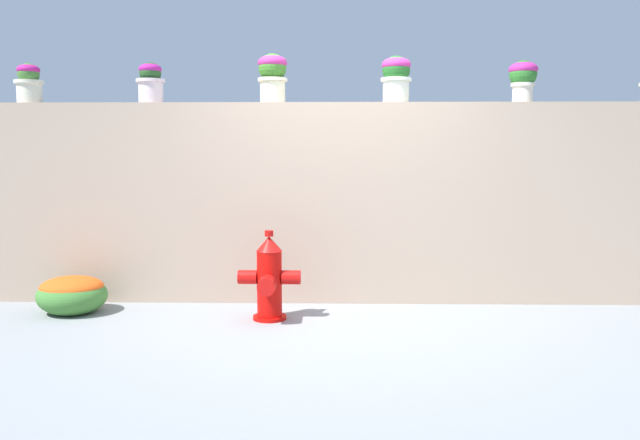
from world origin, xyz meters
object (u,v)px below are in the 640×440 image
(potted_plant_3, at_px, (396,76))
(fire_hydrant, at_px, (269,280))
(potted_plant_0, at_px, (29,82))
(potted_plant_1, at_px, (151,81))
(potted_plant_2, at_px, (273,74))
(flower_bush_left, at_px, (72,293))
(potted_plant_4, at_px, (523,77))

(potted_plant_3, bearing_deg, fire_hydrant, -145.96)
(potted_plant_0, distance_m, potted_plant_1, 1.16)
(potted_plant_0, height_order, potted_plant_2, potted_plant_2)
(flower_bush_left, bearing_deg, potted_plant_2, 18.58)
(potted_plant_1, height_order, flower_bush_left, potted_plant_1)
(potted_plant_1, height_order, potted_plant_2, potted_plant_2)
(potted_plant_1, relative_size, fire_hydrant, 0.50)
(potted_plant_2, height_order, fire_hydrant, potted_plant_2)
(potted_plant_0, height_order, potted_plant_3, potted_plant_3)
(potted_plant_4, bearing_deg, flower_bush_left, -172.02)
(potted_plant_1, bearing_deg, potted_plant_3, -0.15)
(potted_plant_3, relative_size, flower_bush_left, 0.71)
(potted_plant_2, xyz_separation_m, fire_hydrant, (0.03, -0.78, -1.83))
(flower_bush_left, bearing_deg, fire_hydrant, -5.98)
(potted_plant_1, distance_m, potted_plant_3, 2.34)
(potted_plant_0, bearing_deg, potted_plant_3, 0.45)
(potted_plant_1, xyz_separation_m, fire_hydrant, (1.20, -0.78, -1.77))
(potted_plant_4, bearing_deg, potted_plant_0, -179.70)
(potted_plant_2, relative_size, fire_hydrant, 0.60)
(fire_hydrant, bearing_deg, potted_plant_4, 18.22)
(potted_plant_1, xyz_separation_m, flower_bush_left, (-0.60, -0.59, -1.93))
(potted_plant_1, relative_size, potted_plant_4, 0.99)
(potted_plant_2, bearing_deg, potted_plant_4, -0.34)
(potted_plant_1, distance_m, fire_hydrant, 2.27)
(fire_hydrant, bearing_deg, flower_bush_left, 174.02)
(potted_plant_2, relative_size, potted_plant_3, 1.06)
(flower_bush_left, bearing_deg, potted_plant_3, 11.21)
(potted_plant_2, bearing_deg, potted_plant_3, -0.53)
(potted_plant_0, distance_m, flower_bush_left, 2.08)
(potted_plant_0, height_order, fire_hydrant, potted_plant_0)
(potted_plant_3, bearing_deg, potted_plant_2, 179.47)
(potted_plant_4, xyz_separation_m, fire_hydrant, (-2.33, -0.77, -1.80))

